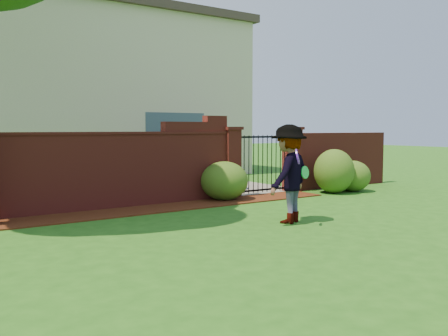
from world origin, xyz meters
TOP-DOWN VIEW (x-y plane):
  - ground at (0.00, 0.00)m, footprint 80.00×80.00m
  - mulch_bed at (-0.95, 3.34)m, footprint 11.10×1.08m
  - brick_wall at (-2.01, 4.00)m, footprint 8.70×0.31m
  - brick_wall_return at (6.60, 4.00)m, footprint 4.00×0.25m
  - pillar_left at (2.40, 4.00)m, footprint 0.50×0.50m
  - pillar_right at (4.60, 4.00)m, footprint 0.50×0.50m
  - iron_gate at (3.50, 4.00)m, footprint 1.78×0.03m
  - driveway at (3.50, 8.00)m, footprint 3.20×8.00m
  - house at (1.00, 12.00)m, footprint 12.40×6.40m
  - car at (3.17, 6.88)m, footprint 2.56×4.63m
  - shrub_left at (1.94, 3.62)m, footprint 1.22×1.22m
  - shrub_middle at (5.29, 3.00)m, footprint 1.14×1.14m
  - shrub_right at (6.03, 2.95)m, footprint 1.01×1.01m
  - man at (1.32, 0.44)m, footprint 1.42×1.13m
  - frisbee_purple at (1.10, 0.01)m, footprint 0.26×0.26m
  - frisbee_green at (1.62, 0.37)m, footprint 0.25×0.11m

SIDE VIEW (x-z plane):
  - ground at x=0.00m, z-range -0.01..0.00m
  - driveway at x=3.50m, z-range 0.00..0.01m
  - mulch_bed at x=-0.95m, z-range 0.00..0.03m
  - shrub_right at x=6.03m, z-range 0.00..0.90m
  - shrub_left at x=1.94m, z-range 0.00..1.00m
  - shrub_middle at x=5.29m, z-range 0.00..1.25m
  - car at x=3.17m, z-range 0.00..1.49m
  - brick_wall_return at x=6.60m, z-range 0.00..1.70m
  - iron_gate at x=3.50m, z-range 0.05..1.65m
  - brick_wall at x=-2.01m, z-range -0.15..2.01m
  - pillar_left at x=2.40m, z-range 0.02..1.90m
  - pillar_right at x=4.60m, z-range 0.02..1.90m
  - man at x=1.32m, z-range 0.00..1.91m
  - frisbee_green at x=1.62m, z-range 0.86..1.10m
  - frisbee_purple at x=1.10m, z-range 1.18..1.46m
  - house at x=1.00m, z-range 0.01..6.31m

